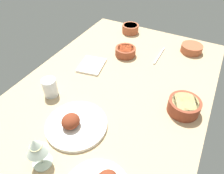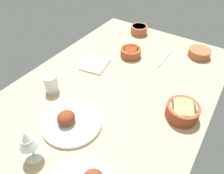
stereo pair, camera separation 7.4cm
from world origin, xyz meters
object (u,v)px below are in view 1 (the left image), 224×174
(plate_far_side, at_px, (75,124))
(wine_glass, at_px, (36,147))
(bowl_sauce, at_px, (125,51))
(fork_loose, at_px, (159,56))
(bowl_soup, at_px, (130,28))
(bowl_pasta, at_px, (184,106))
(folded_napkin, at_px, (92,65))
(bowl_cream, at_px, (192,48))
(water_tumbler, at_px, (50,87))

(plate_far_side, height_order, wine_glass, wine_glass)
(bowl_sauce, xyz_separation_m, fork_loose, (-0.08, 0.18, -0.02))
(bowl_soup, distance_m, bowl_sauce, 0.29)
(bowl_pasta, distance_m, folded_napkin, 0.54)
(bowl_cream, bearing_deg, plate_far_side, -20.47)
(water_tumbler, height_order, fork_loose, water_tumbler)
(bowl_soup, bearing_deg, bowl_sauce, 18.25)
(water_tumbler, bearing_deg, bowl_pasta, 107.83)
(bowl_sauce, distance_m, wine_glass, 0.76)
(bowl_pasta, relative_size, water_tumbler, 1.55)
(bowl_pasta, bearing_deg, wine_glass, -38.62)
(bowl_soup, xyz_separation_m, folded_napkin, (0.47, -0.03, -0.02))
(bowl_pasta, relative_size, wine_glass, 0.99)
(fork_loose, bearing_deg, wine_glass, 169.60)
(wine_glass, bearing_deg, bowl_soup, -173.19)
(bowl_cream, height_order, wine_glass, wine_glass)
(bowl_cream, xyz_separation_m, water_tumbler, (0.69, -0.51, 0.02))
(bowl_cream, distance_m, fork_loose, 0.21)
(water_tumbler, relative_size, folded_napkin, 0.58)
(wine_glass, distance_m, folded_napkin, 0.60)
(bowl_pasta, xyz_separation_m, fork_loose, (-0.37, -0.23, -0.03))
(bowl_soup, bearing_deg, plate_far_side, 8.97)
(plate_far_side, xyz_separation_m, bowl_soup, (-0.85, -0.13, 0.01))
(bowl_pasta, height_order, bowl_sauce, bowl_pasta)
(plate_far_side, bearing_deg, folded_napkin, -157.21)
(wine_glass, bearing_deg, bowl_pasta, 141.38)
(plate_far_side, relative_size, bowl_soup, 2.24)
(wine_glass, bearing_deg, folded_napkin, -165.15)
(bowl_pasta, distance_m, water_tumbler, 0.61)
(bowl_cream, distance_m, water_tumbler, 0.86)
(plate_far_side, distance_m, bowl_pasta, 0.47)
(wine_glass, xyz_separation_m, water_tumbler, (-0.29, -0.20, -0.05))
(plate_far_side, bearing_deg, bowl_cream, 159.53)
(water_tumbler, height_order, folded_napkin, water_tumbler)
(bowl_pasta, xyz_separation_m, wine_glass, (0.47, -0.38, 0.07))
(bowl_pasta, xyz_separation_m, bowl_sauce, (-0.29, -0.41, -0.01))
(bowl_soup, xyz_separation_m, bowl_pasta, (0.56, 0.50, 0.00))
(bowl_sauce, xyz_separation_m, wine_glass, (0.76, 0.03, 0.07))
(bowl_soup, relative_size, bowl_pasta, 0.81)
(bowl_sauce, height_order, bowl_cream, bowl_sauce)
(plate_far_side, distance_m, fork_loose, 0.67)
(bowl_soup, xyz_separation_m, water_tumbler, (0.75, -0.08, 0.01))
(bowl_pasta, height_order, folded_napkin, bowl_pasta)
(plate_far_side, xyz_separation_m, folded_napkin, (-0.38, -0.16, -0.01))
(bowl_cream, distance_m, wine_glass, 1.03)
(bowl_sauce, bearing_deg, wine_glass, 2.46)
(water_tumbler, xyz_separation_m, folded_napkin, (-0.28, 0.05, -0.04))
(wine_glass, bearing_deg, fork_loose, 169.76)
(bowl_sauce, bearing_deg, plate_far_side, 4.31)
(bowl_soup, relative_size, folded_napkin, 0.73)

